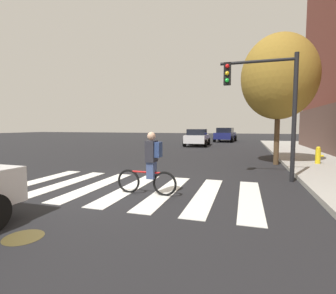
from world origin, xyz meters
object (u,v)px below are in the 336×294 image
manhole_cover (24,237)px  traffic_light_near (268,96)px  sedan_far (225,134)px  street_tree_near (279,77)px  sedan_mid (197,137)px  cyclist (150,164)px  fire_hydrant (318,155)px

manhole_cover → traffic_light_near: (4.17, 5.92, 2.86)m
sedan_far → street_tree_near: 18.65m
sedan_mid → cyclist: (1.94, -17.25, 0.03)m
sedan_far → cyclist: cyclist is taller
sedan_mid → traffic_light_near: bearing=-70.7°
sedan_mid → fire_hydrant: bearing=-54.7°
sedan_mid → traffic_light_near: 15.37m
manhole_cover → sedan_mid: bearing=92.4°
sedan_mid → traffic_light_near: size_ratio=1.11×
traffic_light_near → street_tree_near: bearing=79.1°
cyclist → traffic_light_near: traffic_light_near is taller
manhole_cover → sedan_mid: sedan_mid is taller
cyclist → fire_hydrant: 8.66m
cyclist → fire_hydrant: (5.58, 6.62, -0.31)m
sedan_far → traffic_light_near: (2.99, -21.90, 2.00)m
traffic_light_near → fire_hydrant: traffic_light_near is taller
traffic_light_near → sedan_far: bearing=97.8°
sedan_mid → sedan_far: size_ratio=0.93×
sedan_mid → traffic_light_near: traffic_light_near is taller
traffic_light_near → fire_hydrant: 5.07m
sedan_far → fire_hydrant: 18.97m
traffic_light_near → street_tree_near: street_tree_near is taller
manhole_cover → sedan_far: sedan_far is taller
sedan_mid → sedan_far: sedan_far is taller
traffic_light_near → street_tree_near: 4.19m
sedan_far → street_tree_near: size_ratio=0.81×
manhole_cover → street_tree_near: street_tree_near is taller
sedan_far → cyclist: bearing=-90.2°
sedan_far → manhole_cover: bearing=-92.4°
manhole_cover → street_tree_near: bearing=63.4°
traffic_light_near → sedan_mid: bearing=109.3°
sedan_far → traffic_light_near: size_ratio=1.18×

